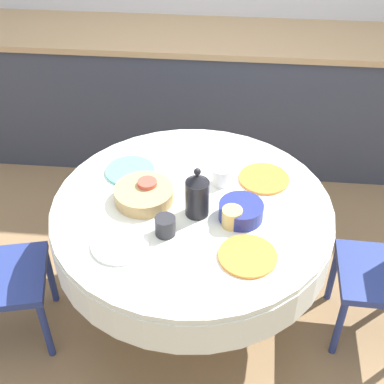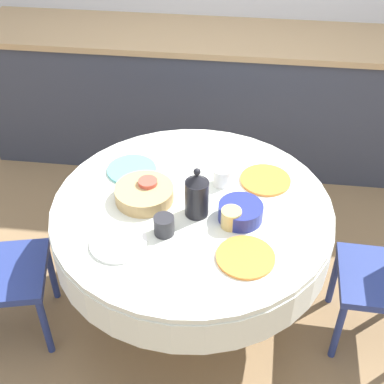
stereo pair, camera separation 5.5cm
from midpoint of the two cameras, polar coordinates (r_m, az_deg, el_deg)
name	(u,v)px [view 2 (the right image)]	position (r m, az deg, el deg)	size (l,w,h in m)	color
ground_plane	(192,309)	(3.00, 0.53, -12.38)	(12.00, 12.00, 0.00)	#8E704C
kitchen_counter	(218,97)	(3.86, 3.19, 10.05)	(3.24, 0.64, 0.94)	#383D4C
dining_table	(192,225)	(2.54, 0.62, -3.57)	(1.31, 1.31, 0.75)	olive
plate_near_left	(118,243)	(2.29, -7.18, -5.41)	(0.25, 0.25, 0.01)	white
cup_near_left	(164,225)	(2.30, -2.32, -3.58)	(0.09, 0.09, 0.09)	#28282D
plate_near_right	(245,257)	(2.22, 6.43, -6.93)	(0.25, 0.25, 0.01)	orange
cup_near_right	(231,218)	(2.34, 4.86, -2.80)	(0.09, 0.09, 0.09)	#DBB766
plate_far_left	(132,170)	(2.67, -5.86, 2.37)	(0.25, 0.25, 0.01)	#60BCB7
cup_far_left	(148,188)	(2.49, -4.07, 0.44)	(0.09, 0.09, 0.09)	#CC4C3D
plate_far_right	(265,180)	(2.62, 8.42, 1.27)	(0.25, 0.25, 0.01)	orange
cup_far_right	(222,176)	(2.56, 3.86, 1.66)	(0.09, 0.09, 0.09)	white
coffee_carafe	(197,195)	(2.35, 1.19, -0.31)	(0.11, 0.11, 0.25)	black
bread_basket	(144,194)	(2.48, -4.48, -0.18)	(0.27, 0.27, 0.07)	tan
fruit_bowl	(241,212)	(2.38, 5.86, -2.15)	(0.20, 0.20, 0.08)	navy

